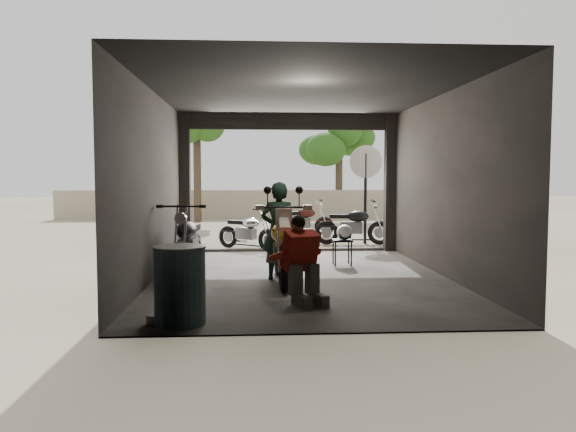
{
  "coord_description": "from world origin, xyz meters",
  "views": [
    {
      "loc": [
        -0.81,
        -9.59,
        1.75
      ],
      "look_at": [
        -0.19,
        0.6,
        1.04
      ],
      "focal_mm": 35.0,
      "sensor_mm": 36.0,
      "label": 1
    }
  ],
  "objects": [
    {
      "name": "stool",
      "position": [
        0.93,
        1.31,
        0.45
      ],
      "size": [
        0.38,
        0.38,
        0.52
      ],
      "rotation": [
        0.0,
        0.0,
        0.4
      ],
      "color": "black",
      "rests_on": "ground"
    },
    {
      "name": "left_bike",
      "position": [
        -2.0,
        0.57,
        0.64
      ],
      "size": [
        0.91,
        1.94,
        1.28
      ],
      "primitive_type": null,
      "rotation": [
        0.0,
        0.0,
        -0.07
      ],
      "color": "black",
      "rests_on": "ground"
    },
    {
      "name": "boundary_wall",
      "position": [
        0.0,
        14.0,
        0.6
      ],
      "size": [
        18.0,
        0.3,
        1.2
      ],
      "primitive_type": "cube",
      "color": "gray",
      "rests_on": "ground"
    },
    {
      "name": "rider",
      "position": [
        -0.39,
        -0.19,
        0.84
      ],
      "size": [
        0.67,
        0.51,
        1.67
      ],
      "primitive_type": "imported",
      "rotation": [
        0.0,
        0.0,
        2.95
      ],
      "color": "black",
      "rests_on": "ground"
    },
    {
      "name": "garage",
      "position": [
        0.0,
        0.55,
        1.28
      ],
      "size": [
        7.0,
        7.13,
        3.2
      ],
      "color": "#2D2B28",
      "rests_on": "ground"
    },
    {
      "name": "oil_drum",
      "position": [
        -1.68,
        -3.0,
        0.47
      ],
      "size": [
        0.65,
        0.65,
        0.93
      ],
      "primitive_type": "cylinder",
      "rotation": [
        0.0,
        0.0,
        0.07
      ],
      "color": "#3A5961",
      "rests_on": "ground"
    },
    {
      "name": "tree_left",
      "position": [
        -3.0,
        12.5,
        3.99
      ],
      "size": [
        2.2,
        2.2,
        5.6
      ],
      "color": "#382B1E",
      "rests_on": "ground"
    },
    {
      "name": "sign_post",
      "position": [
        2.12,
        4.94,
        1.76
      ],
      "size": [
        0.86,
        0.08,
        2.58
      ],
      "rotation": [
        0.0,
        0.0,
        -0.06
      ],
      "color": "black",
      "rests_on": "ground"
    },
    {
      "name": "outside_bike_c",
      "position": [
        1.76,
        4.73,
        0.58
      ],
      "size": [
        1.8,
        0.91,
        1.17
      ],
      "primitive_type": null,
      "rotation": [
        0.0,
        0.0,
        1.45
      ],
      "color": "black",
      "rests_on": "ground"
    },
    {
      "name": "ground",
      "position": [
        0.0,
        0.0,
        0.0
      ],
      "size": [
        80.0,
        80.0,
        0.0
      ],
      "primitive_type": "plane",
      "color": "#7A6D56",
      "rests_on": "ground"
    },
    {
      "name": "mechanic",
      "position": [
        -0.12,
        -1.96,
        0.59
      ],
      "size": [
        0.85,
        0.97,
        1.18
      ],
      "primitive_type": null,
      "rotation": [
        0.0,
        0.0,
        0.36
      ],
      "color": "#AD2617",
      "rests_on": "ground"
    },
    {
      "name": "outside_bike_b",
      "position": [
        0.6,
        6.56,
        0.56
      ],
      "size": [
        1.72,
        0.89,
        1.12
      ],
      "primitive_type": null,
      "rotation": [
        0.0,
        0.0,
        1.7
      ],
      "color": "#3C100E",
      "rests_on": "ground"
    },
    {
      "name": "outside_bike_a",
      "position": [
        -0.96,
        3.86,
        0.52
      ],
      "size": [
        1.6,
        1.42,
        1.03
      ],
      "primitive_type": null,
      "rotation": [
        0.0,
        0.0,
        0.93
      ],
      "color": "black",
      "rests_on": "ground"
    },
    {
      "name": "tree_right",
      "position": [
        2.8,
        14.0,
        3.56
      ],
      "size": [
        2.2,
        2.2,
        5.0
      ],
      "color": "#382B1E",
      "rests_on": "ground"
    },
    {
      "name": "main_bike",
      "position": [
        -0.36,
        -0.42,
        0.67
      ],
      "size": [
        0.84,
        2.01,
        1.33
      ],
      "primitive_type": null,
      "rotation": [
        0.0,
        0.0,
        0.01
      ],
      "color": "beige",
      "rests_on": "ground"
    },
    {
      "name": "helmet",
      "position": [
        0.97,
        1.29,
        0.67
      ],
      "size": [
        0.37,
        0.38,
        0.29
      ],
      "primitive_type": "ellipsoid",
      "rotation": [
        0.0,
        0.0,
        0.2
      ],
      "color": "silver",
      "rests_on": "stool"
    }
  ]
}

